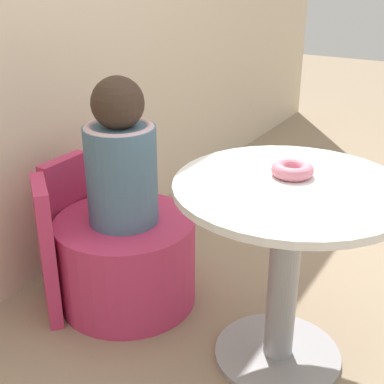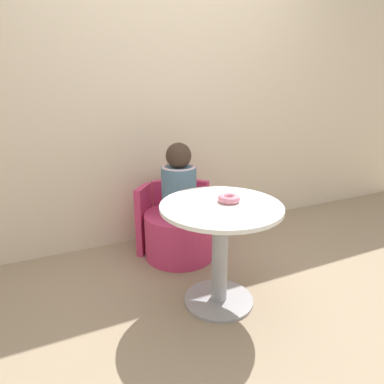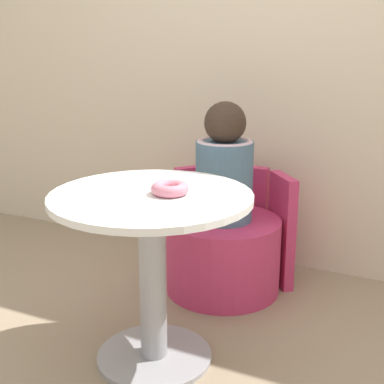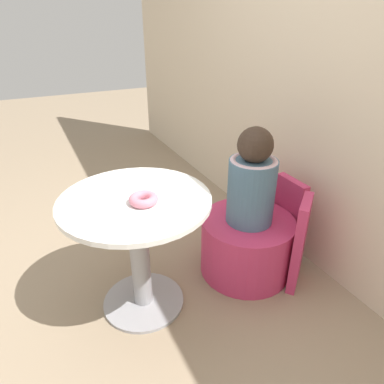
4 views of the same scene
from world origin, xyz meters
TOP-DOWN VIEW (x-y plane):
  - ground_plane at (0.00, 0.00)m, footprint 12.00×12.00m
  - back_wall at (0.00, 1.13)m, footprint 6.00×0.06m
  - round_table at (-0.10, 0.02)m, footprint 0.72×0.72m
  - tub_chair at (-0.09, 0.67)m, footprint 0.55×0.55m
  - booth_backrest at (-0.09, 0.90)m, footprint 0.64×0.24m
  - child_figure at (-0.09, 0.67)m, footprint 0.26×0.26m
  - donut at (-0.03, 0.04)m, footprint 0.13×0.13m

SIDE VIEW (x-z plane):
  - ground_plane at x=0.00m, z-range 0.00..0.00m
  - tub_chair at x=-0.09m, z-range 0.00..0.36m
  - booth_backrest at x=-0.09m, z-range 0.00..0.55m
  - round_table at x=-0.10m, z-range 0.13..0.79m
  - child_figure at x=-0.09m, z-range 0.33..0.89m
  - donut at x=-0.03m, z-range 0.66..0.70m
  - back_wall at x=0.00m, z-range 0.00..2.40m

